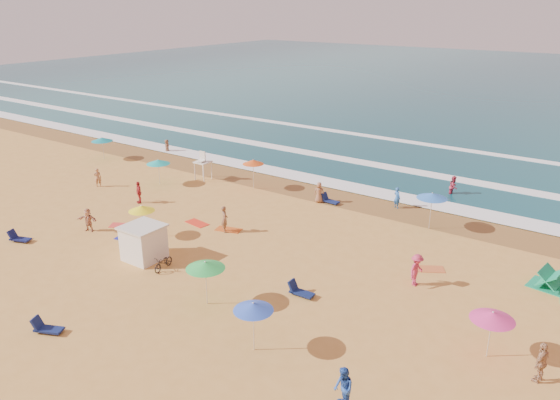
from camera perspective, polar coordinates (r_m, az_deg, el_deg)
The scene contains 12 objects.
ground at distance 33.65m, azimuth -5.55°, elevation -5.37°, with size 220.00×220.00×0.00m, color gold.
ocean at distance 109.71m, azimuth 24.63°, elevation 10.80°, with size 220.00×140.00×0.18m, color #0C4756.
wet_sand at distance 43.14m, azimuth 5.22°, elevation 0.51°, with size 220.00×220.00×0.00m, color olive.
surf_foam at distance 50.60m, azimuth 10.24°, elevation 3.36°, with size 200.00×18.70×0.05m.
cabana at distance 33.15m, azimuth -14.05°, elevation -4.42°, with size 2.00×2.00×2.00m, color white.
cabana_roof at distance 32.73m, azimuth -14.21°, elevation -2.73°, with size 2.20×2.20×0.12m, color silver.
bicycle at distance 31.91m, azimuth -12.09°, elevation -6.41°, with size 0.56×1.59×0.84m, color black.
lifeguard_stand at distance 46.92m, azimuth -8.04°, elevation 3.36°, with size 1.20×1.20×2.10m, color white, non-canonical shape.
beach_umbrellas at distance 32.27m, azimuth -4.42°, elevation -2.39°, with size 57.38×28.48×0.81m.
loungers at distance 28.02m, azimuth 0.56°, elevation -10.48°, with size 45.02×23.14×0.34m.
towels at distance 30.49m, azimuth -6.40°, elevation -8.24°, with size 34.76×18.36×0.03m.
beachgoers at distance 34.91m, azimuth -1.82°, elevation -2.88°, with size 53.73×30.47×2.12m.
Camera 1 is at (19.98, -22.90, 14.45)m, focal length 35.00 mm.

